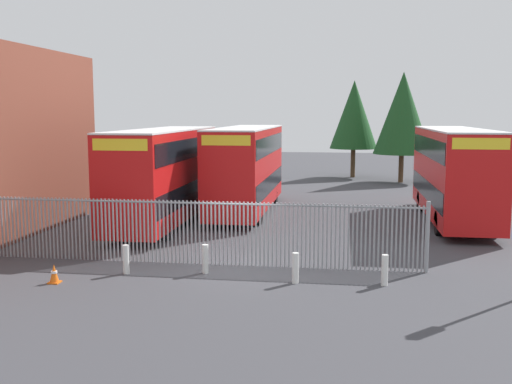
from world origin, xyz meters
TOP-DOWN VIEW (x-y plane):
  - ground_plane at (0.00, 8.00)m, footprint 100.00×100.00m
  - palisade_fence at (-1.37, 0.00)m, footprint 15.29×0.14m
  - double_decker_bus_near_gate at (-4.72, 6.91)m, footprint 2.54×10.81m
  - double_decker_bus_behind_fence_left at (-1.50, 10.79)m, footprint 2.54×10.81m
  - double_decker_bus_behind_fence_right at (8.63, 9.59)m, footprint 2.54×10.81m
  - bollard_near_left at (-3.43, -1.57)m, footprint 0.20×0.20m
  - bollard_center_front at (-0.90, -1.15)m, footprint 0.20×0.20m
  - bollard_near_right at (2.08, -1.86)m, footprint 0.20×0.20m
  - bollard_far_right at (4.77, -1.72)m, footprint 0.20×0.20m
  - traffic_cone_by_gate at (-5.22, -2.92)m, footprint 0.34×0.34m
  - tree_tall_back at (7.67, 25.66)m, footprint 4.19×4.19m
  - tree_short_side at (4.18, 28.73)m, footprint 3.75×3.75m

SIDE VIEW (x-z plane):
  - ground_plane at x=0.00m, z-range 0.00..0.00m
  - traffic_cone_by_gate at x=-5.22m, z-range -0.01..0.58m
  - bollard_near_left at x=-3.43m, z-range 0.00..0.95m
  - bollard_center_front at x=-0.90m, z-range 0.00..0.95m
  - bollard_near_right at x=2.08m, z-range 0.00..0.95m
  - bollard_far_right at x=4.77m, z-range 0.00..0.95m
  - palisade_fence at x=-1.37m, z-range 0.01..2.36m
  - double_decker_bus_near_gate at x=-4.72m, z-range 0.21..4.63m
  - double_decker_bus_behind_fence_left at x=-1.50m, z-range 0.21..4.63m
  - double_decker_bus_behind_fence_right at x=8.63m, z-range 0.21..4.63m
  - tree_short_side at x=4.18m, z-range 1.14..8.80m
  - tree_tall_back at x=7.67m, z-range 1.05..9.15m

